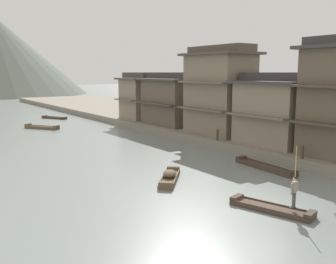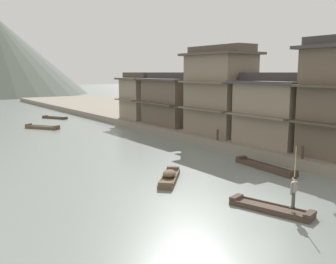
{
  "view_description": "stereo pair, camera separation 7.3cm",
  "coord_description": "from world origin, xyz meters",
  "px_view_note": "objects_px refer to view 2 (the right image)",
  "views": [
    {
      "loc": [
        -15.38,
        -12.76,
        6.96
      ],
      "look_at": [
        2.43,
        13.27,
        2.05
      ],
      "focal_mm": 41.0,
      "sensor_mm": 36.0,
      "label": 1
    },
    {
      "loc": [
        -15.32,
        -12.8,
        6.96
      ],
      "look_at": [
        2.43,
        13.27,
        2.05
      ],
      "focal_mm": 41.0,
      "sensor_mm": 36.0,
      "label": 2
    }
  ],
  "objects_px": {
    "boat_moored_second": "(42,127)",
    "house_waterfront_narrow": "(176,99)",
    "boatman_person": "(294,188)",
    "house_waterfront_second": "(282,109)",
    "house_waterfront_tall": "(219,91)",
    "boat_midriver_drifting": "(265,167)",
    "mooring_post_dock_mid": "(218,135)",
    "mooring_post_dock_near": "(302,152)",
    "boat_moored_nearest": "(169,177)",
    "boat_moored_third": "(55,118)",
    "house_waterfront_far": "(141,96)",
    "boat_foreground_poled": "(271,209)"
  },
  "relations": [
    {
      "from": "mooring_post_dock_near",
      "to": "mooring_post_dock_mid",
      "type": "relative_size",
      "value": 0.94
    },
    {
      "from": "boat_moored_second",
      "to": "house_waterfront_narrow",
      "type": "bearing_deg",
      "value": -40.15
    },
    {
      "from": "boat_foreground_poled",
      "to": "house_waterfront_tall",
      "type": "bearing_deg",
      "value": 55.95
    },
    {
      "from": "boat_foreground_poled",
      "to": "mooring_post_dock_near",
      "type": "relative_size",
      "value": 4.74
    },
    {
      "from": "boat_moored_second",
      "to": "boat_moored_nearest",
      "type": "bearing_deg",
      "value": -90.08
    },
    {
      "from": "boatman_person",
      "to": "house_waterfront_second",
      "type": "relative_size",
      "value": 0.43
    },
    {
      "from": "boat_midriver_drifting",
      "to": "house_waterfront_far",
      "type": "height_order",
      "value": "house_waterfront_far"
    },
    {
      "from": "boat_midriver_drifting",
      "to": "boat_moored_third",
      "type": "bearing_deg",
      "value": 93.99
    },
    {
      "from": "boat_foreground_poled",
      "to": "house_waterfront_far",
      "type": "height_order",
      "value": "house_waterfront_far"
    },
    {
      "from": "boat_moored_nearest",
      "to": "house_waterfront_far",
      "type": "distance_m",
      "value": 27.68
    },
    {
      "from": "boat_moored_nearest",
      "to": "house_waterfront_narrow",
      "type": "bearing_deg",
      "value": 53.6
    },
    {
      "from": "house_waterfront_tall",
      "to": "mooring_post_dock_near",
      "type": "relative_size",
      "value": 9.45
    },
    {
      "from": "boat_foreground_poled",
      "to": "house_waterfront_second",
      "type": "distance_m",
      "value": 15.65
    },
    {
      "from": "boat_midriver_drifting",
      "to": "house_waterfront_far",
      "type": "xyz_separation_m",
      "value": [
        4.77,
        25.96,
        3.69
      ]
    },
    {
      "from": "boat_moored_nearest",
      "to": "mooring_post_dock_mid",
      "type": "bearing_deg",
      "value": 32.68
    },
    {
      "from": "boat_moored_nearest",
      "to": "mooring_post_dock_mid",
      "type": "distance_m",
      "value": 11.37
    },
    {
      "from": "boat_moored_second",
      "to": "house_waterfront_narrow",
      "type": "xyz_separation_m",
      "value": [
        12.77,
        -10.77,
        3.64
      ]
    },
    {
      "from": "house_waterfront_narrow",
      "to": "house_waterfront_second",
      "type": "bearing_deg",
      "value": -88.86
    },
    {
      "from": "house_waterfront_tall",
      "to": "boat_foreground_poled",
      "type": "bearing_deg",
      "value": -124.05
    },
    {
      "from": "boat_moored_second",
      "to": "house_waterfront_far",
      "type": "relative_size",
      "value": 0.71
    },
    {
      "from": "boat_moored_third",
      "to": "house_waterfront_narrow",
      "type": "distance_m",
      "value": 22.27
    },
    {
      "from": "boat_foreground_poled",
      "to": "boat_moored_nearest",
      "type": "bearing_deg",
      "value": 98.42
    },
    {
      "from": "boat_foreground_poled",
      "to": "boatman_person",
      "type": "relative_size",
      "value": 1.44
    },
    {
      "from": "boat_moored_second",
      "to": "house_waterfront_second",
      "type": "relative_size",
      "value": 0.61
    },
    {
      "from": "boat_moored_second",
      "to": "boat_midriver_drifting",
      "type": "height_order",
      "value": "boat_moored_second"
    },
    {
      "from": "boat_moored_second",
      "to": "house_waterfront_second",
      "type": "xyz_separation_m",
      "value": [
        13.07,
        -26.26,
        3.64
      ]
    },
    {
      "from": "boat_midriver_drifting",
      "to": "house_waterfront_narrow",
      "type": "bearing_deg",
      "value": 74.11
    },
    {
      "from": "mooring_post_dock_mid",
      "to": "boat_moored_second",
      "type": "bearing_deg",
      "value": 113.32
    },
    {
      "from": "house_waterfront_narrow",
      "to": "house_waterfront_far",
      "type": "height_order",
      "value": "same"
    },
    {
      "from": "boat_moored_nearest",
      "to": "boat_moored_third",
      "type": "height_order",
      "value": "boat_moored_nearest"
    },
    {
      "from": "boat_moored_second",
      "to": "boat_moored_third",
      "type": "bearing_deg",
      "value": 64.08
    },
    {
      "from": "house_waterfront_second",
      "to": "mooring_post_dock_near",
      "type": "relative_size",
      "value": 7.65
    },
    {
      "from": "boat_moored_third",
      "to": "house_waterfront_second",
      "type": "xyz_separation_m",
      "value": [
        8.38,
        -35.91,
        3.69
      ]
    },
    {
      "from": "boat_moored_nearest",
      "to": "boat_midriver_drifting",
      "type": "xyz_separation_m",
      "value": [
        7.47,
        -1.39,
        -0.11
      ]
    },
    {
      "from": "boat_midriver_drifting",
      "to": "boatman_person",
      "type": "bearing_deg",
      "value": -130.15
    },
    {
      "from": "house_waterfront_tall",
      "to": "house_waterfront_second",
      "type": "bearing_deg",
      "value": -82.56
    },
    {
      "from": "boatman_person",
      "to": "mooring_post_dock_near",
      "type": "distance_m",
      "value": 9.79
    },
    {
      "from": "house_waterfront_tall",
      "to": "mooring_post_dock_near",
      "type": "xyz_separation_m",
      "value": [
        -2.66,
        -11.97,
        -3.84
      ]
    },
    {
      "from": "mooring_post_dock_mid",
      "to": "boatman_person",
      "type": "bearing_deg",
      "value": -118.9
    },
    {
      "from": "house_waterfront_second",
      "to": "house_waterfront_tall",
      "type": "relative_size",
      "value": 0.81
    },
    {
      "from": "boat_moored_third",
      "to": "house_waterfront_second",
      "type": "bearing_deg",
      "value": -76.86
    },
    {
      "from": "house_waterfront_second",
      "to": "mooring_post_dock_mid",
      "type": "bearing_deg",
      "value": 130.21
    },
    {
      "from": "boat_midriver_drifting",
      "to": "house_waterfront_second",
      "type": "bearing_deg",
      "value": 30.09
    },
    {
      "from": "boat_moored_nearest",
      "to": "house_waterfront_far",
      "type": "xyz_separation_m",
      "value": [
        12.24,
        24.57,
        3.59
      ]
    },
    {
      "from": "boat_moored_second",
      "to": "boat_moored_third",
      "type": "distance_m",
      "value": 10.74
    },
    {
      "from": "boat_moored_second",
      "to": "house_waterfront_narrow",
      "type": "relative_size",
      "value": 0.53
    },
    {
      "from": "house_waterfront_far",
      "to": "mooring_post_dock_near",
      "type": "height_order",
      "value": "house_waterfront_far"
    },
    {
      "from": "boat_moored_nearest",
      "to": "boat_moored_second",
      "type": "relative_size",
      "value": 0.86
    },
    {
      "from": "boat_moored_second",
      "to": "boat_moored_third",
      "type": "relative_size",
      "value": 1.02
    },
    {
      "from": "house_waterfront_second",
      "to": "house_waterfront_narrow",
      "type": "xyz_separation_m",
      "value": [
        -0.31,
        15.49,
        -0.0
      ]
    }
  ]
}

